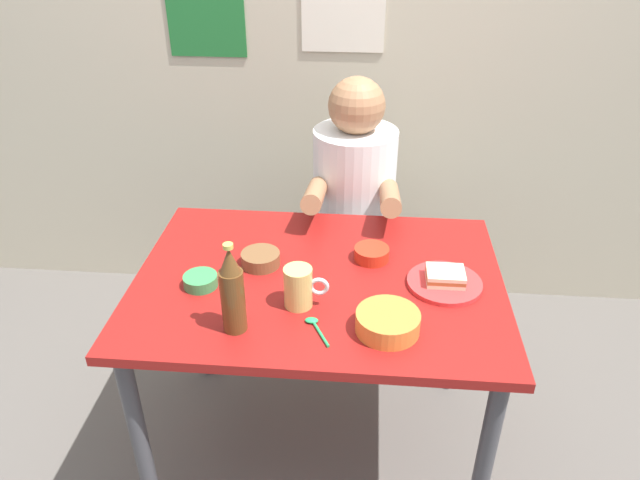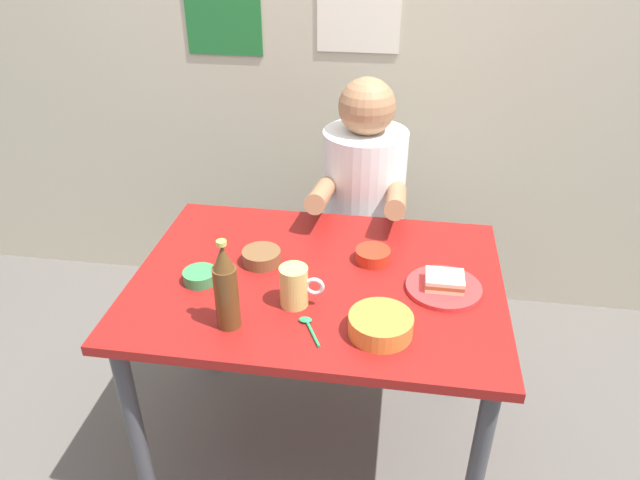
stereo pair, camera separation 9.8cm
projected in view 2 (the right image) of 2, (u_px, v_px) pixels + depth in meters
The scene contains 14 objects.
ground_plane at pixel (318, 444), 2.15m from camera, with size 6.00×6.00×0.00m, color #59544F.
wall_back at pixel (357, 15), 2.37m from camera, with size 4.40×0.09×2.60m.
dining_table at pixel (318, 302), 1.82m from camera, with size 1.10×0.80×0.74m.
stool at pixel (360, 271), 2.49m from camera, with size 0.34×0.34×0.45m.
person_seated at pixel (364, 183), 2.27m from camera, with size 0.33×0.56×0.72m.
plate_orange at pixel (444, 288), 1.71m from camera, with size 0.22×0.22×0.01m, color red.
sandwich at pixel (445, 281), 1.70m from camera, with size 0.11×0.09×0.04m.
beer_mug at pixel (295, 286), 1.63m from camera, with size 0.13×0.08×0.12m.
beer_bottle at pixel (226, 288), 1.52m from camera, with size 0.06×0.06×0.26m.
dip_bowl_green at pixel (200, 276), 1.74m from camera, with size 0.10×0.10×0.03m.
condiment_bowl_brown at pixel (261, 256), 1.83m from camera, with size 0.12×0.12×0.04m.
soup_bowl_orange at pixel (381, 324), 1.53m from camera, with size 0.17×0.17×0.05m.
sauce_bowl_chili at pixel (373, 255), 1.84m from camera, with size 0.11×0.11×0.04m.
spoon at pixel (309, 325), 1.57m from camera, with size 0.07×0.11×0.01m.
Camera 2 is at (0.23, -1.44, 1.75)m, focal length 33.11 mm.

